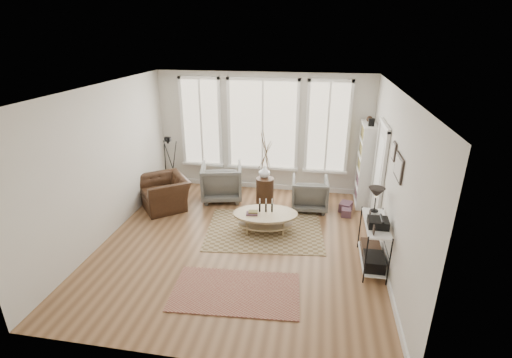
% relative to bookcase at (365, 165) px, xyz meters
% --- Properties ---
extents(room, '(5.50, 5.54, 2.90)m').
position_rel_bookcase_xyz_m(room, '(-2.42, -2.20, 0.47)').
color(room, '#8F6542').
rests_on(room, ground).
extents(bay_window, '(4.14, 0.12, 2.24)m').
position_rel_bookcase_xyz_m(bay_window, '(-2.44, 0.49, 0.65)').
color(bay_window, tan).
rests_on(bay_window, ground).
extents(door, '(0.09, 1.06, 2.22)m').
position_rel_bookcase_xyz_m(door, '(0.13, -1.08, 0.17)').
color(door, silver).
rests_on(door, ground).
extents(bookcase, '(0.31, 0.85, 2.06)m').
position_rel_bookcase_xyz_m(bookcase, '(0.00, 0.00, 0.00)').
color(bookcase, white).
rests_on(bookcase, ground).
extents(low_shelf, '(0.38, 1.08, 1.30)m').
position_rel_bookcase_xyz_m(low_shelf, '(-0.06, -2.52, -0.44)').
color(low_shelf, white).
rests_on(low_shelf, ground).
extents(wall_art, '(0.04, 0.88, 0.44)m').
position_rel_bookcase_xyz_m(wall_art, '(0.14, -2.49, 0.92)').
color(wall_art, black).
rests_on(wall_art, ground).
extents(rug_main, '(2.48, 1.97, 0.01)m').
position_rel_bookcase_xyz_m(rug_main, '(-2.05, -1.66, -0.95)').
color(rug_main, brown).
rests_on(rug_main, ground).
extents(rug_runner, '(2.04, 1.23, 0.01)m').
position_rel_bookcase_xyz_m(rug_runner, '(-2.21, -3.64, -0.94)').
color(rug_runner, maroon).
rests_on(rug_runner, ground).
extents(coffee_table, '(1.38, 0.98, 0.59)m').
position_rel_bookcase_xyz_m(coffee_table, '(-2.04, -1.68, -0.64)').
color(coffee_table, tan).
rests_on(coffee_table, ground).
extents(armchair_left, '(1.12, 1.14, 0.87)m').
position_rel_bookcase_xyz_m(armchair_left, '(-3.29, -0.30, -0.52)').
color(armchair_left, '#62625D').
rests_on(armchair_left, ground).
extents(armchair_right, '(0.84, 0.86, 0.74)m').
position_rel_bookcase_xyz_m(armchair_right, '(-1.20, -0.49, -0.59)').
color(armchair_right, '#62625D').
rests_on(armchair_right, ground).
extents(side_table, '(0.41, 0.41, 1.73)m').
position_rel_bookcase_xyz_m(side_table, '(-2.24, -0.37, -0.12)').
color(side_table, '#362012').
rests_on(side_table, ground).
extents(vase, '(0.30, 0.30, 0.27)m').
position_rel_bookcase_xyz_m(vase, '(-2.27, -0.29, -0.20)').
color(vase, silver).
rests_on(vase, side_table).
extents(accent_chair, '(1.44, 1.43, 0.71)m').
position_rel_bookcase_xyz_m(accent_chair, '(-4.46, -0.97, -0.60)').
color(accent_chair, '#362012').
rests_on(accent_chair, ground).
extents(tripod_camera, '(0.50, 0.50, 1.42)m').
position_rel_bookcase_xyz_m(tripod_camera, '(-4.63, -0.15, -0.30)').
color(tripod_camera, black).
rests_on(tripod_camera, ground).
extents(book_stack_near, '(0.33, 0.37, 0.20)m').
position_rel_bookcase_xyz_m(book_stack_near, '(-0.39, -0.48, -0.86)').
color(book_stack_near, maroon).
rests_on(book_stack_near, ground).
extents(book_stack_far, '(0.22, 0.27, 0.17)m').
position_rel_bookcase_xyz_m(book_stack_far, '(-0.39, -0.72, -0.87)').
color(book_stack_far, maroon).
rests_on(book_stack_far, ground).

